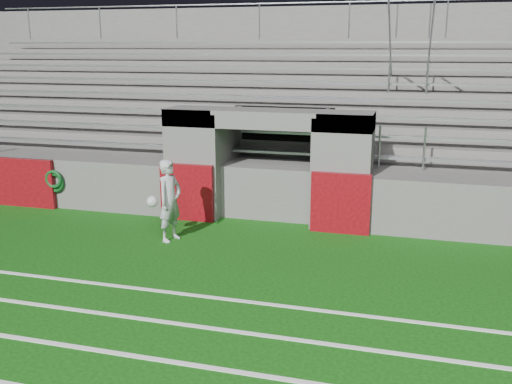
% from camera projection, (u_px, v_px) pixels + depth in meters
% --- Properties ---
extents(ground, '(90.00, 90.00, 0.00)m').
position_uv_depth(ground, '(219.00, 274.00, 10.33)').
color(ground, '#0D450B').
rests_on(ground, ground).
extents(stadium_structure, '(26.00, 8.48, 5.42)m').
position_uv_depth(stadium_structure, '(304.00, 131.00, 17.40)').
color(stadium_structure, '#555350').
rests_on(stadium_structure, ground).
extents(goalkeeper_with_ball, '(0.75, 0.72, 1.74)m').
position_uv_depth(goalkeeper_with_ball, '(169.00, 201.00, 11.92)').
color(goalkeeper_with_ball, '#ABAFB5').
rests_on(goalkeeper_with_ball, ground).
extents(hose_coil, '(0.51, 0.14, 0.59)m').
position_uv_depth(hose_coil, '(54.00, 181.00, 14.28)').
color(hose_coil, '#0C3E15').
rests_on(hose_coil, ground).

